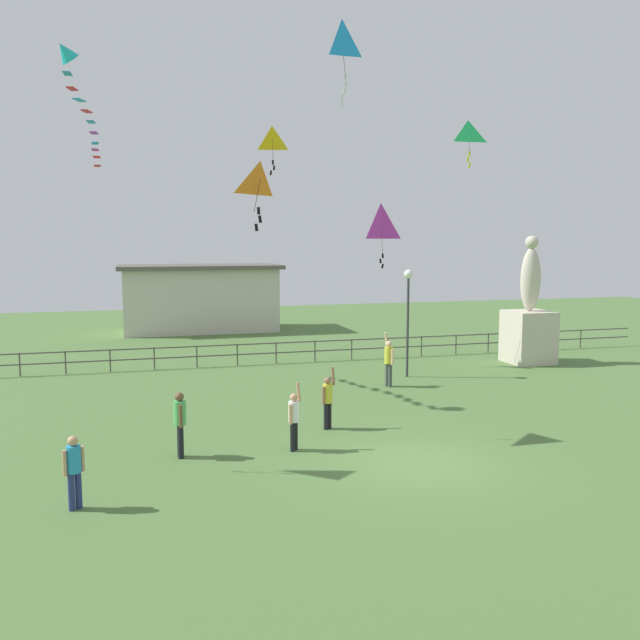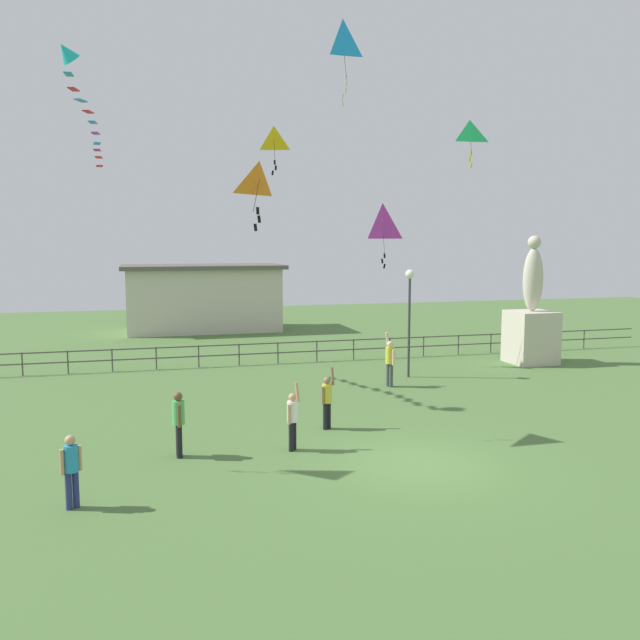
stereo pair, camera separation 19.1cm
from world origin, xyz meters
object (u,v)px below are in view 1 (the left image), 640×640
streamer_kite (69,65)px  person_1 (74,467)px  person_0 (180,420)px  person_2 (294,417)px  kite_2 (342,43)px  kite_5 (468,133)px  person_3 (389,360)px  lamppost (408,299)px  kite_0 (272,140)px  kite_4 (381,223)px  statue_monument (529,324)px  kite_1 (260,180)px  person_4 (328,398)px

streamer_kite → person_1: bearing=-87.1°
person_0 → person_1: 3.53m
person_2 → kite_2: 13.46m
kite_2 → kite_5: bearing=14.9°
person_0 → person_3: size_ratio=0.82×
person_1 → person_3: bearing=41.0°
lamppost → person_2: bearing=-129.6°
person_1 → lamppost: bearing=41.7°
lamppost → streamer_kite: streamer_kite is taller
kite_0 → kite_2: size_ratio=0.66×
kite_0 → person_3: bearing=-57.2°
person_2 → person_3: 8.25m
person_2 → kite_5: (9.02, 8.06, 8.71)m
kite_5 → kite_4: bearing=139.8°
kite_2 → statue_monument: bearing=16.2°
person_3 → streamer_kite: (-10.74, 0.50, 9.89)m
kite_5 → person_1: bearing=-143.3°
lamppost → person_3: lamppost is taller
kite_4 → person_1: bearing=-131.6°
person_2 → kite_1: size_ratio=0.97×
person_3 → kite_2: size_ratio=0.68×
statue_monument → person_0: bearing=-150.0°
lamppost → person_0: bearing=-140.7°
person_0 → person_2: size_ratio=0.94×
person_1 → kite_2: size_ratio=0.51×
lamppost → person_4: (-5.13, -6.23, -2.23)m
statue_monument → person_1: statue_monument is taller
person_3 → kite_4: size_ratio=0.73×
kite_0 → streamer_kite: (-7.47, -4.58, 1.35)m
person_2 → kite_0: bearing=80.7°
kite_4 → kite_0: bearing=165.4°
person_1 → person_3: (10.26, 8.92, 0.14)m
person_2 → kite_0: kite_0 is taller
statue_monument → person_0: size_ratio=3.39×
person_4 → kite_1: 6.37m
person_2 → kite_4: (6.29, 10.37, 5.27)m
statue_monument → streamer_kite: (-18.53, -2.40, 9.19)m
lamppost → streamer_kite: bearing=-175.5°
person_0 → kite_4: (9.14, 10.14, 5.20)m
person_0 → kite_2: size_ratio=0.56×
person_1 → person_3: size_ratio=0.75×
statue_monument → kite_0: size_ratio=2.90×
statue_monument → kite_2: kite_2 is taller
lamppost → kite_2: size_ratio=1.45×
kite_2 → person_0: bearing=-134.4°
person_0 → streamer_kite: streamer_kite is taller
person_4 → kite_2: (1.94, 4.88, 11.27)m
lamppost → kite_2: (-3.19, -1.36, 9.04)m
kite_2 → streamer_kite: size_ratio=0.53×
person_3 → streamer_kite: size_ratio=0.36×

